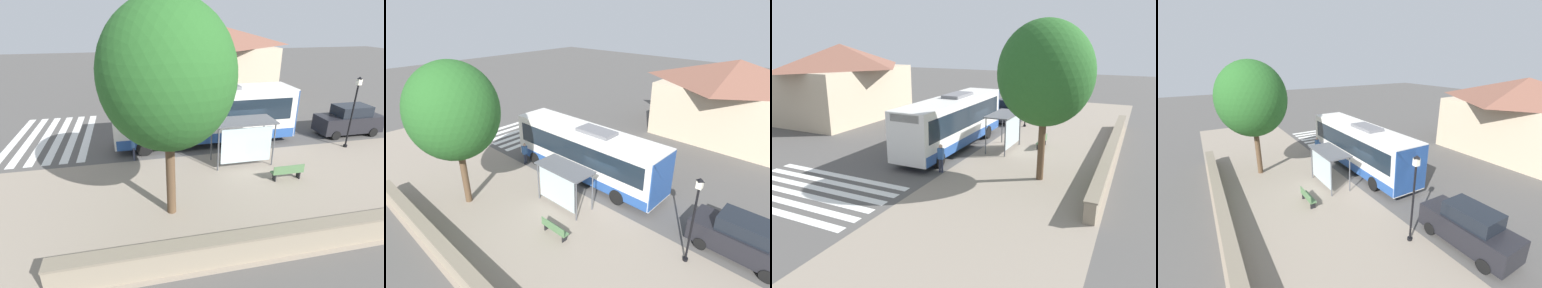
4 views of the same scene
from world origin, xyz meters
The scene contains 12 objects.
ground_plane centered at (0.00, 0.00, 0.00)m, with size 120.00×120.00×0.00m, color #514F4C.
sidewalk_plaza centered at (-4.50, 0.00, 0.01)m, with size 9.00×44.00×0.02m.
crosswalk_stripes centered at (5.00, 12.47, 0.00)m, with size 9.00×5.25×0.01m.
stone_wall centered at (-8.55, 0.00, 0.53)m, with size 0.60×20.00×1.05m.
background_building centered at (16.24, -2.42, 3.63)m, with size 8.47×12.38×7.07m.
bus centered at (1.92, 2.27, 1.96)m, with size 2.74×11.62×3.80m.
bus_shelter centered at (-1.63, 1.02, 2.14)m, with size 1.67×3.48×2.58m.
pedestrian centered at (0.22, 7.01, 1.00)m, with size 0.34×0.23×1.70m.
bench centered at (-3.84, -0.60, 0.48)m, with size 0.40×1.69×0.88m.
street_lamp_near centered at (-0.79, -6.40, 2.68)m, with size 0.28×0.28×4.53m.
shade_tree centered at (-5.30, 5.63, 5.83)m, with size 5.02×5.02×8.61m.
parked_car_behind_bus centered at (1.29, -8.06, 1.02)m, with size 1.90×4.53×2.11m.
Camera 4 is at (-8.82, -13.97, 8.61)m, focal length 24.00 mm.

